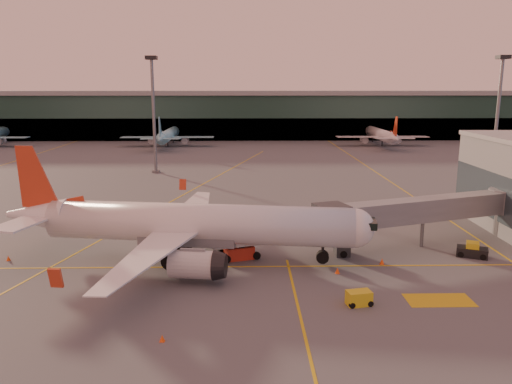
{
  "coord_description": "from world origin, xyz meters",
  "views": [
    {
      "loc": [
        0.48,
        -46.02,
        19.05
      ],
      "look_at": [
        1.79,
        20.37,
        5.0
      ],
      "focal_mm": 35.0,
      "sensor_mm": 36.0,
      "label": 1
    }
  ],
  "objects_px": {
    "main_airplane": "(187,225)",
    "pushback_tug": "(472,251)",
    "gpu_cart": "(359,298)",
    "catering_truck": "(237,237)"
  },
  "relations": [
    {
      "from": "main_airplane",
      "to": "pushback_tug",
      "type": "relative_size",
      "value": 11.15
    },
    {
      "from": "catering_truck",
      "to": "pushback_tug",
      "type": "relative_size",
      "value": 1.63
    },
    {
      "from": "main_airplane",
      "to": "pushback_tug",
      "type": "xyz_separation_m",
      "value": [
        32.38,
        0.42,
        -3.4
      ]
    },
    {
      "from": "catering_truck",
      "to": "gpu_cart",
      "type": "distance_m",
      "value": 16.9
    },
    {
      "from": "main_airplane",
      "to": "catering_truck",
      "type": "bearing_deg",
      "value": 12.66
    },
    {
      "from": "main_airplane",
      "to": "gpu_cart",
      "type": "height_order",
      "value": "main_airplane"
    },
    {
      "from": "main_airplane",
      "to": "gpu_cart",
      "type": "relative_size",
      "value": 17.24
    },
    {
      "from": "catering_truck",
      "to": "gpu_cart",
      "type": "relative_size",
      "value": 2.52
    },
    {
      "from": "gpu_cart",
      "to": "catering_truck",
      "type": "bearing_deg",
      "value": 119.97
    },
    {
      "from": "catering_truck",
      "to": "main_airplane",
      "type": "bearing_deg",
      "value": 166.53
    }
  ]
}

